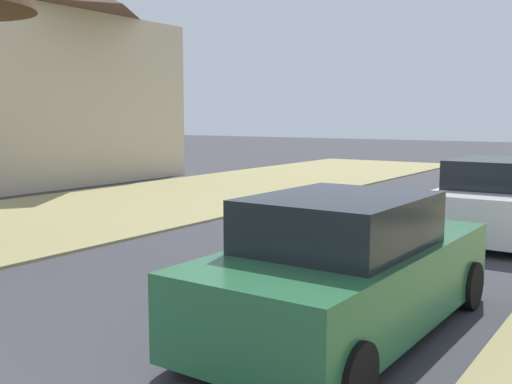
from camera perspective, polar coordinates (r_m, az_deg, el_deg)
parked_sedan_green at (r=6.87m, az=8.49°, el=-7.23°), size 2.02×4.44×1.57m
parked_sedan_white at (r=13.16m, az=21.65°, el=-0.79°), size 2.02×4.44×1.57m
house_backdrop_left at (r=24.54m, az=-20.91°, el=10.94°), size 7.39×10.85×8.25m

